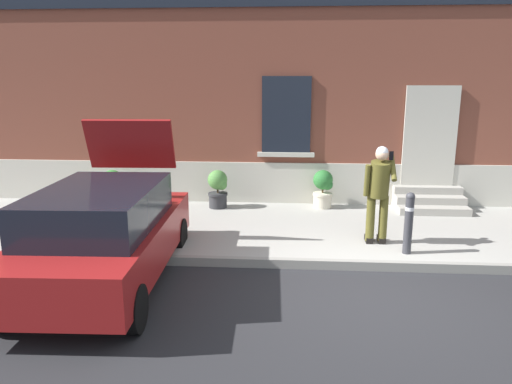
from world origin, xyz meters
name	(u,v)px	position (x,y,z in m)	size (l,w,h in m)	color
ground_plane	(368,295)	(0.00, 0.00, 0.00)	(80.00, 80.00, 0.00)	#232326
sidewalk	(346,230)	(0.00, 2.80, 0.07)	(24.00, 3.60, 0.15)	#99968E
curb_edge	(359,265)	(0.00, 0.94, 0.07)	(24.00, 0.12, 0.15)	gray
building_facade	(341,46)	(0.00, 5.29, 3.73)	(24.00, 1.52, 7.50)	brown
entrance_stoop	(429,201)	(1.97, 4.23, 0.34)	(1.50, 0.96, 0.48)	#9E998E
hatchback_car_red	(105,233)	(-3.81, 0.13, 0.80)	(1.90, 4.12, 2.34)	maroon
bollard_near_person	(409,221)	(0.84, 1.35, 0.71)	(0.15, 0.15, 1.04)	#333338
bollard_far_left	(159,216)	(-3.36, 1.35, 0.71)	(0.15, 0.15, 1.04)	#333338
person_on_phone	(379,189)	(0.41, 1.79, 1.15)	(0.51, 0.50, 1.74)	#514C1E
planter_olive	(113,188)	(-5.09, 3.90, 0.61)	(0.44, 0.44, 0.86)	#606B38
planter_charcoal	(218,188)	(-2.73, 4.04, 0.61)	(0.44, 0.44, 0.86)	#2D2D30
planter_cream	(323,188)	(-0.38, 4.21, 0.61)	(0.44, 0.44, 0.86)	beige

